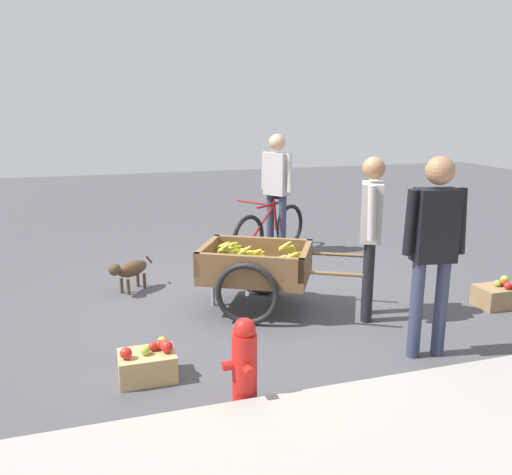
% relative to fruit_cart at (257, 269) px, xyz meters
% --- Properties ---
extents(ground_plane, '(24.00, 24.00, 0.00)m').
position_rel_fruit_cart_xyz_m(ground_plane, '(-0.05, -0.20, -0.44)').
color(ground_plane, '#47474C').
extents(fruit_cart, '(1.81, 1.45, 0.73)m').
position_rel_fruit_cart_xyz_m(fruit_cart, '(0.00, 0.00, 0.00)').
color(fruit_cart, brown).
rests_on(fruit_cart, ground).
extents(vendor_person, '(0.34, 0.50, 1.63)m').
position_rel_fruit_cart_xyz_m(vendor_person, '(-1.00, 0.55, 0.54)').
color(vendor_person, black).
rests_on(vendor_person, ground).
extents(bicycle, '(1.40, 1.00, 0.85)m').
position_rel_fruit_cart_xyz_m(bicycle, '(-0.81, -1.98, -0.09)').
color(bicycle, black).
rests_on(bicycle, ground).
extents(cyclist_person, '(0.36, 0.49, 1.72)m').
position_rel_fruit_cart_xyz_m(cyclist_person, '(-0.94, -2.07, 0.60)').
color(cyclist_person, '#333851').
rests_on(cyclist_person, ground).
extents(dog, '(0.53, 0.48, 0.40)m').
position_rel_fruit_cart_xyz_m(dog, '(1.24, -0.93, -0.17)').
color(dog, '#4C3823').
rests_on(dog, ground).
extents(fire_hydrant, '(0.25, 0.25, 0.67)m').
position_rel_fruit_cart_xyz_m(fire_hydrant, '(0.63, 1.76, -0.11)').
color(fire_hydrant, red).
rests_on(fire_hydrant, ground).
extents(apple_crate, '(0.44, 0.32, 0.32)m').
position_rel_fruit_cart_xyz_m(apple_crate, '(1.25, 1.17, -0.31)').
color(apple_crate, tan).
rests_on(apple_crate, ground).
extents(mixed_fruit_crate, '(0.44, 0.32, 0.31)m').
position_rel_fruit_cart_xyz_m(mixed_fruit_crate, '(-2.51, 0.69, -0.32)').
color(mixed_fruit_crate, '#99754C').
rests_on(mixed_fruit_crate, ground).
extents(bystander_person, '(0.51, 0.25, 1.72)m').
position_rel_fruit_cart_xyz_m(bystander_person, '(-1.07, 1.46, 0.60)').
color(bystander_person, '#333851').
rests_on(bystander_person, ground).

